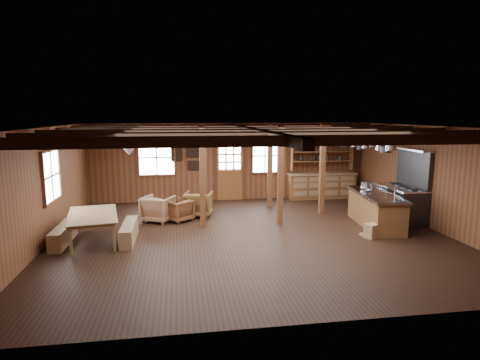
# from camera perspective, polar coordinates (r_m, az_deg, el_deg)

# --- Properties ---
(room) EXTENTS (10.04, 9.04, 2.84)m
(room) POSITION_cam_1_polar(r_m,az_deg,el_deg) (10.17, 1.73, -0.33)
(room) COLOR black
(room) RESTS_ON ground
(ceiling_joists) EXTENTS (9.80, 8.82, 0.18)m
(ceiling_joists) POSITION_cam_1_polar(r_m,az_deg,el_deg) (10.21, 1.58, 6.93)
(ceiling_joists) COLOR black
(ceiling_joists) RESTS_ON ceiling
(timber_posts) EXTENTS (3.95, 2.35, 2.80)m
(timber_posts) POSITION_cam_1_polar(r_m,az_deg,el_deg) (12.29, 2.36, 1.34)
(timber_posts) COLOR #482A14
(timber_posts) RESTS_ON floor
(back_door) EXTENTS (1.02, 0.08, 2.15)m
(back_door) POSITION_cam_1_polar(r_m,az_deg,el_deg) (14.60, -1.44, 0.56)
(back_door) COLOR brown
(back_door) RESTS_ON floor
(window_back_left) EXTENTS (1.32, 0.06, 1.32)m
(window_back_left) POSITION_cam_1_polar(r_m,az_deg,el_deg) (14.42, -11.78, 3.15)
(window_back_left) COLOR white
(window_back_left) RESTS_ON wall_back
(window_back_right) EXTENTS (1.02, 0.06, 1.32)m
(window_back_right) POSITION_cam_1_polar(r_m,az_deg,el_deg) (14.73, 3.57, 3.45)
(window_back_right) COLOR white
(window_back_right) RESTS_ON wall_back
(window_left) EXTENTS (0.14, 1.24, 1.32)m
(window_left) POSITION_cam_1_polar(r_m,az_deg,el_deg) (10.93, -25.31, 0.50)
(window_left) COLOR white
(window_left) RESTS_ON wall_back
(notice_boards) EXTENTS (1.08, 0.03, 0.90)m
(notice_boards) POSITION_cam_1_polar(r_m,az_deg,el_deg) (14.39, -7.40, 3.41)
(notice_boards) COLOR silver
(notice_boards) RESTS_ON wall_back
(back_counter) EXTENTS (2.55, 0.60, 2.45)m
(back_counter) POSITION_cam_1_polar(r_m,az_deg,el_deg) (15.21, 11.49, -0.33)
(back_counter) COLOR brown
(back_counter) RESTS_ON floor
(pendant_lamps) EXTENTS (1.86, 2.36, 0.66)m
(pendant_lamps) POSITION_cam_1_polar(r_m,az_deg,el_deg) (10.90, -10.98, 4.66)
(pendant_lamps) COLOR #2E2E31
(pendant_lamps) RESTS_ON ceiling
(pot_rack) EXTENTS (0.41, 3.00, 0.46)m
(pot_rack) POSITION_cam_1_polar(r_m,az_deg,el_deg) (11.26, 18.02, 4.68)
(pot_rack) COLOR #2E2E31
(pot_rack) RESTS_ON ceiling
(kitchen_island) EXTENTS (1.16, 2.58, 1.20)m
(kitchen_island) POSITION_cam_1_polar(r_m,az_deg,el_deg) (11.88, 18.74, -3.96)
(kitchen_island) COLOR brown
(kitchen_island) RESTS_ON floor
(step_stool) EXTENTS (0.49, 0.43, 0.36)m
(step_stool) POSITION_cam_1_polar(r_m,az_deg,el_deg) (10.80, 18.32, -6.87)
(step_stool) COLOR brown
(step_stool) RESTS_ON floor
(commercial_range) EXTENTS (0.89, 1.73, 2.14)m
(commercial_range) POSITION_cam_1_polar(r_m,az_deg,el_deg) (12.68, 22.17, -2.42)
(commercial_range) COLOR #2E2E31
(commercial_range) RESTS_ON floor
(dining_table) EXTENTS (1.47, 2.18, 0.71)m
(dining_table) POSITION_cam_1_polar(r_m,az_deg,el_deg) (10.51, -19.92, -6.43)
(dining_table) COLOR olive
(dining_table) RESTS_ON floor
(bench_wall) EXTENTS (0.30, 1.58, 0.43)m
(bench_wall) POSITION_cam_1_polar(r_m,az_deg,el_deg) (10.72, -23.84, -7.13)
(bench_wall) COLOR brown
(bench_wall) RESTS_ON floor
(bench_aisle) EXTENTS (0.30, 1.59, 0.44)m
(bench_aisle) POSITION_cam_1_polar(r_m,az_deg,el_deg) (10.42, -15.50, -7.12)
(bench_aisle) COLOR brown
(bench_aisle) RESTS_ON floor
(armchair_a) EXTENTS (0.97, 0.97, 0.63)m
(armchair_a) POSITION_cam_1_polar(r_m,az_deg,el_deg) (11.93, -8.74, -4.30)
(armchair_a) COLOR brown
(armchair_a) RESTS_ON floor
(armchair_b) EXTENTS (0.97, 0.99, 0.75)m
(armchair_b) POSITION_cam_1_polar(r_m,az_deg,el_deg) (12.41, -5.95, -3.42)
(armchair_b) COLOR brown
(armchair_b) RESTS_ON floor
(armchair_c) EXTENTS (1.08, 1.09, 0.75)m
(armchair_c) POSITION_cam_1_polar(r_m,az_deg,el_deg) (12.00, -11.60, -4.01)
(armchair_c) COLOR #8B5D3F
(armchair_c) RESTS_ON floor
(counter_pot) EXTENTS (0.32, 0.32, 0.19)m
(counter_pot) POSITION_cam_1_polar(r_m,az_deg,el_deg) (12.53, 17.54, -0.61)
(counter_pot) COLOR #B7B8BE
(counter_pot) RESTS_ON kitchen_island
(bowl) EXTENTS (0.35, 0.35, 0.07)m
(bowl) POSITION_cam_1_polar(r_m,az_deg,el_deg) (11.88, 17.44, -1.45)
(bowl) COLOR silver
(bowl) RESTS_ON kitchen_island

